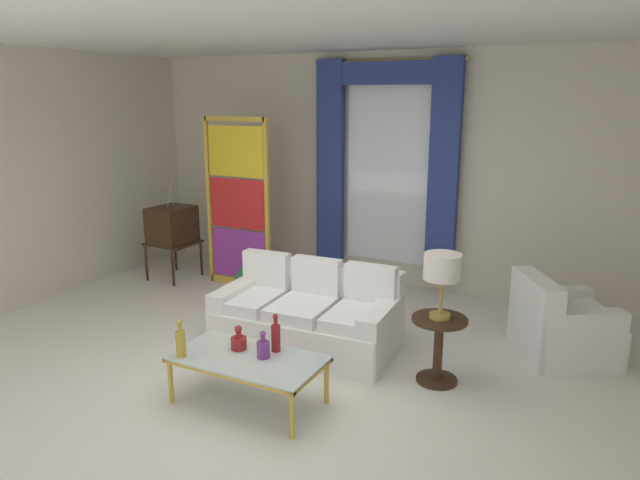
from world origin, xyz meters
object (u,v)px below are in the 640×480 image
coffee_table (248,361)px  peacock_figurine (244,284)px  bottle_amber_squat (239,341)px  stained_glass_divider (238,207)px  table_lamp_brass (442,270)px  armchair_white (559,328)px  bottle_blue_decanter (276,336)px  round_side_table (438,344)px  couch_white_long (310,316)px  bottle_ruby_flask (181,342)px  vintage_tv (172,226)px  bottle_crystal_tall (263,348)px

coffee_table → peacock_figurine: 2.45m
bottle_amber_squat → stained_glass_divider: size_ratio=0.09×
table_lamp_brass → stained_glass_divider: bearing=155.2°
peacock_figurine → coffee_table: bearing=-54.8°
armchair_white → stained_glass_divider: 4.05m
bottle_blue_decanter → round_side_table: bearing=37.8°
bottle_blue_decanter → stained_glass_divider: stained_glass_divider is taller
couch_white_long → bottle_ruby_flask: bearing=-104.4°
bottle_amber_squat → bottle_ruby_flask: (-0.33, -0.33, 0.06)m
bottle_blue_decanter → armchair_white: (2.01, 1.90, -0.25)m
coffee_table → vintage_tv: bearing=140.0°
round_side_table → peacock_figurine: bearing=160.6°
stained_glass_divider → round_side_table: 3.46m
couch_white_long → coffee_table: bearing=-85.5°
bottle_blue_decanter → table_lamp_brass: table_lamp_brass is taller
bottle_crystal_tall → bottle_amber_squat: 0.27m
bottle_blue_decanter → armchair_white: size_ratio=0.29×
bottle_blue_decanter → armchair_white: 2.77m
bottle_crystal_tall → bottle_amber_squat: size_ratio=1.11×
couch_white_long → vintage_tv: size_ratio=1.34×
bottle_crystal_tall → stained_glass_divider: stained_glass_divider is taller
bottle_crystal_tall → armchair_white: 2.89m
couch_white_long → bottle_amber_squat: 1.17m
couch_white_long → coffee_table: size_ratio=1.48×
round_side_table → bottle_blue_decanter: bearing=-142.2°
round_side_table → stained_glass_divider: bearing=155.2°
couch_white_long → bottle_crystal_tall: 1.23m
bottle_amber_squat → peacock_figurine: size_ratio=0.34×
bottle_ruby_flask → round_side_table: bottle_ruby_flask is taller
stained_glass_divider → peacock_figurine: size_ratio=3.67×
armchair_white → round_side_table: (-0.89, -1.03, 0.07)m
vintage_tv → bottle_crystal_tall: bearing=-38.3°
couch_white_long → bottle_blue_decanter: size_ratio=5.51×
coffee_table → stained_glass_divider: size_ratio=0.55×
table_lamp_brass → bottle_blue_decanter: bearing=-142.2°
bottle_ruby_flask → stained_glass_divider: stained_glass_divider is taller
armchair_white → bottle_ruby_flask: bearing=-138.5°
peacock_figurine → bottle_ruby_flask: bearing=-67.4°
bottle_blue_decanter → table_lamp_brass: 1.50m
peacock_figurine → round_side_table: round_side_table is taller
bottle_amber_squat → round_side_table: bottle_amber_squat is taller
bottle_amber_squat → table_lamp_brass: bearing=34.5°
coffee_table → armchair_white: armchair_white is taller
bottle_crystal_tall → table_lamp_brass: size_ratio=0.40×
bottle_blue_decanter → bottle_ruby_flask: 0.76m
coffee_table → bottle_amber_squat: (-0.15, 0.09, 0.10)m
bottle_amber_squat → bottle_ruby_flask: size_ratio=0.65×
armchair_white → table_lamp_brass: size_ratio=1.94×
bottle_amber_squat → armchair_white: armchair_white is taller
stained_glass_divider → peacock_figurine: stained_glass_divider is taller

